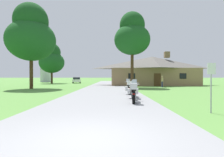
# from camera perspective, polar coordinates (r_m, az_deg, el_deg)

# --- Properties ---
(ground_plane) EXTENTS (500.00, 500.00, 0.00)m
(ground_plane) POSITION_cam_1_polar(r_m,az_deg,el_deg) (24.33, -1.64, -3.09)
(ground_plane) COLOR #56893D
(asphalt_driveway) EXTENTS (6.40, 80.00, 0.06)m
(asphalt_driveway) POSITION_cam_1_polar(r_m,az_deg,el_deg) (22.34, -1.77, -3.34)
(asphalt_driveway) COLOR gray
(asphalt_driveway) RESTS_ON ground
(motorcycle_white_nearest_to_camera) EXTENTS (0.76, 2.08, 1.30)m
(motorcycle_white_nearest_to_camera) POSITION_cam_1_polar(r_m,az_deg,el_deg) (10.71, 6.68, -4.45)
(motorcycle_white_nearest_to_camera) COLOR black
(motorcycle_white_nearest_to_camera) RESTS_ON asphalt_driveway
(motorcycle_silver_second_in_row) EXTENTS (0.99, 2.06, 1.30)m
(motorcycle_silver_second_in_row) POSITION_cam_1_polar(r_m,az_deg,el_deg) (13.00, 6.53, -3.61)
(motorcycle_silver_second_in_row) COLOR black
(motorcycle_silver_second_in_row) RESTS_ON asphalt_driveway
(motorcycle_orange_farthest_in_row) EXTENTS (0.72, 2.08, 1.30)m
(motorcycle_orange_farthest_in_row) POSITION_cam_1_polar(r_m,az_deg,el_deg) (15.67, 5.13, -2.89)
(motorcycle_orange_farthest_in_row) COLOR black
(motorcycle_orange_farthest_in_row) RESTS_ON asphalt_driveway
(stone_lodge) EXTENTS (15.82, 7.97, 6.14)m
(stone_lodge) POSITION_cam_1_polar(r_m,az_deg,el_deg) (34.10, 12.30, 2.48)
(stone_lodge) COLOR #896B4C
(stone_lodge) RESTS_ON ground
(bystander_tan_shirt_near_lodge) EXTENTS (0.37, 0.48, 1.69)m
(bystander_tan_shirt_near_lodge) POSITION_cam_1_polar(r_m,az_deg,el_deg) (27.50, 15.25, -0.71)
(bystander_tan_shirt_near_lodge) COLOR navy
(bystander_tan_shirt_near_lodge) RESTS_ON ground
(metal_signpost_roadside) EXTENTS (0.36, 0.06, 2.14)m
(metal_signpost_roadside) POSITION_cam_1_polar(r_m,az_deg,el_deg) (8.80, 28.50, -0.83)
(metal_signpost_roadside) COLOR #9EA0A5
(metal_signpost_roadside) RESTS_ON ground
(tree_left_near) EXTENTS (6.18, 6.18, 11.01)m
(tree_left_near) POSITION_cam_1_polar(r_m,az_deg,el_deg) (26.10, -24.34, 12.47)
(tree_left_near) COLOR #422D19
(tree_left_near) RESTS_ON ground
(tree_left_far) EXTENTS (5.65, 5.65, 9.19)m
(tree_left_far) POSITION_cam_1_polar(r_m,az_deg,el_deg) (43.72, -18.67, 5.70)
(tree_left_far) COLOR #422D19
(tree_left_far) RESTS_ON ground
(tree_by_lodge_front) EXTENTS (5.18, 5.18, 10.93)m
(tree_by_lodge_front) POSITION_cam_1_polar(r_m,az_deg,el_deg) (27.08, 6.12, 13.28)
(tree_by_lodge_front) COLOR #422D19
(tree_by_lodge_front) RESTS_ON ground
(metal_silo_distant) EXTENTS (3.07, 3.07, 8.22)m
(metal_silo_distant) POSITION_cam_1_polar(r_m,az_deg,el_deg) (56.55, -20.43, 3.14)
(metal_silo_distant) COLOR #B2B7BC
(metal_silo_distant) RESTS_ON ground
(parked_white_suv_far_left) EXTENTS (2.64, 4.86, 1.40)m
(parked_white_suv_far_left) POSITION_cam_1_polar(r_m,az_deg,el_deg) (44.78, -11.32, -0.43)
(parked_white_suv_far_left) COLOR silver
(parked_white_suv_far_left) RESTS_ON ground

